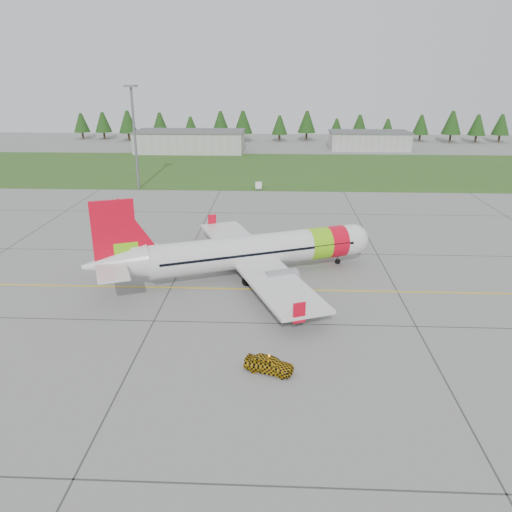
{
  "coord_description": "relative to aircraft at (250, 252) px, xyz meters",
  "views": [
    {
      "loc": [
        -3.23,
        -42.48,
        22.42
      ],
      "look_at": [
        -5.56,
        9.36,
        3.42
      ],
      "focal_mm": 35.0,
      "sensor_mm": 36.0,
      "label": 1
    }
  ],
  "objects": [
    {
      "name": "treeline",
      "position": [
        6.32,
        125.95,
        2.03
      ],
      "size": [
        160.0,
        8.0,
        10.0
      ],
      "primitive_type": null,
      "color": "#1C3F14",
      "rests_on": "ground"
    },
    {
      "name": "ground",
      "position": [
        6.32,
        -12.05,
        -2.97
      ],
      "size": [
        320.0,
        320.0,
        0.0
      ],
      "primitive_type": "plane",
      "color": "gray",
      "rests_on": "ground"
    },
    {
      "name": "follow_me_car",
      "position": [
        2.59,
        -20.2,
        -0.97
      ],
      "size": [
        1.81,
        1.96,
        4.0
      ],
      "primitive_type": "imported",
      "rotation": [
        0.0,
        0.0,
        1.24
      ],
      "color": "#D69F0B",
      "rests_on": "ground"
    },
    {
      "name": "grass_strip",
      "position": [
        6.32,
        69.95,
        -2.96
      ],
      "size": [
        320.0,
        50.0,
        0.03
      ],
      "primitive_type": "cube",
      "color": "#30561E",
      "rests_on": "ground"
    },
    {
      "name": "service_van",
      "position": [
        -0.95,
        47.59,
        -1.02
      ],
      "size": [
        1.42,
        1.34,
        3.92
      ],
      "primitive_type": "imported",
      "rotation": [
        0.0,
        0.0,
        0.04
      ],
      "color": "silver",
      "rests_on": "ground"
    },
    {
      "name": "aircraft",
      "position": [
        0.0,
        0.0,
        0.0
      ],
      "size": [
        32.53,
        30.9,
        10.31
      ],
      "rotation": [
        0.0,
        0.0,
        0.38
      ],
      "color": "silver",
      "rests_on": "ground"
    },
    {
      "name": "floodlight_mast",
      "position": [
        -25.68,
        45.95,
        7.03
      ],
      "size": [
        0.5,
        0.5,
        20.0
      ],
      "primitive_type": "cylinder",
      "color": "slate",
      "rests_on": "ground"
    },
    {
      "name": "hangar_east",
      "position": [
        31.32,
        105.95,
        -0.37
      ],
      "size": [
        24.0,
        12.0,
        5.2
      ],
      "primitive_type": "cube",
      "color": "#A8A8A3",
      "rests_on": "ground"
    },
    {
      "name": "taxi_guideline",
      "position": [
        6.32,
        -4.05,
        -2.96
      ],
      "size": [
        120.0,
        0.25,
        0.02
      ],
      "primitive_type": "cube",
      "color": "gold",
      "rests_on": "ground"
    },
    {
      "name": "hangar_west",
      "position": [
        -23.68,
        97.95,
        0.03
      ],
      "size": [
        32.0,
        14.0,
        6.0
      ],
      "primitive_type": "cube",
      "color": "#A8A8A3",
      "rests_on": "ground"
    }
  ]
}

